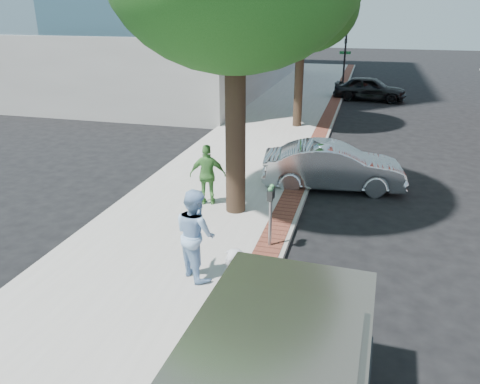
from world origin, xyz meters
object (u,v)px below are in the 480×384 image
(sedan_silver, at_px, (333,166))
(person_gray, at_px, (232,293))
(parking_meter, at_px, (271,203))
(person_officer, at_px, (195,234))
(bg_car, at_px, (370,88))
(person_green, at_px, (208,175))

(sedan_silver, bearing_deg, person_gray, 164.79)
(parking_meter, height_order, sedan_silver, parking_meter)
(person_officer, distance_m, bg_car, 21.90)
(parking_meter, xyz_separation_m, person_green, (-2.17, 1.99, -0.21))
(parking_meter, bearing_deg, sedan_silver, 77.20)
(person_green, bearing_deg, sedan_silver, -154.91)
(person_gray, bearing_deg, sedan_silver, 172.39)
(parking_meter, relative_size, person_gray, 0.92)
(person_green, distance_m, bg_car, 18.52)
(person_gray, relative_size, bg_car, 0.38)
(parking_meter, xyz_separation_m, sedan_silver, (1.03, 4.52, -0.50))
(parking_meter, bearing_deg, bg_car, 84.53)
(person_green, bearing_deg, bg_car, -116.09)
(person_gray, bearing_deg, person_officer, -143.32)
(parking_meter, height_order, bg_car, parking_meter)
(sedan_silver, bearing_deg, parking_meter, 159.28)
(person_gray, distance_m, person_green, 5.67)
(person_officer, relative_size, sedan_silver, 0.44)
(parking_meter, height_order, person_green, person_green)
(parking_meter, distance_m, person_gray, 3.25)
(person_officer, xyz_separation_m, sedan_silver, (2.21, 6.15, -0.38))
(sedan_silver, distance_m, bg_car, 15.56)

